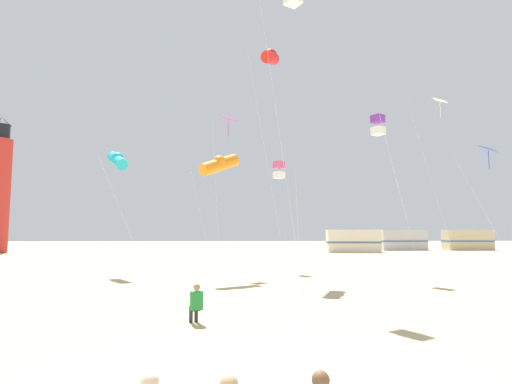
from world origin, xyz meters
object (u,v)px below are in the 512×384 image
at_px(kite_box_violet, 378,125).
at_px(kite_diamond_white, 439,108).
at_px(kite_diamond_magenta, 227,124).
at_px(kite_tube_cyan, 117,160).
at_px(kite_box_rainbow, 279,170).
at_px(rv_van_tan, 467,240).
at_px(kite_tube_orange, 219,164).
at_px(kite_flyer_standing, 196,303).
at_px(kite_diamond_blue, 488,153).
at_px(kite_tube_scarlet, 270,57).
at_px(rv_van_silver, 402,240).
at_px(rv_van_cream, 353,241).

height_order(kite_box_violet, kite_diamond_white, kite_diamond_white).
relative_size(kite_diamond_magenta, kite_tube_cyan, 1.29).
xyz_separation_m(kite_box_rainbow, rv_van_tan, (29.36, 28.83, -5.38)).
bearing_deg(kite_tube_cyan, kite_tube_orange, -25.54).
bearing_deg(kite_box_violet, kite_flyer_standing, -131.40).
distance_m(kite_diamond_blue, rv_van_tan, 38.32).
bearing_deg(kite_box_rainbow, kite_tube_cyan, -170.33).
bearing_deg(rv_van_tan, kite_diamond_white, -122.77).
bearing_deg(kite_flyer_standing, kite_diamond_white, -154.70).
bearing_deg(kite_flyer_standing, rv_van_tan, -146.32).
bearing_deg(kite_tube_scarlet, kite_tube_orange, -171.84).
relative_size(kite_tube_orange, rv_van_silver, 1.07).
bearing_deg(kite_diamond_blue, kite_box_violet, -178.98).
xyz_separation_m(kite_flyer_standing, kite_diamond_magenta, (0.58, 13.40, 8.79)).
distance_m(kite_box_rainbow, rv_van_tan, 41.50).
relative_size(kite_tube_cyan, rv_van_silver, 1.18).
bearing_deg(kite_diamond_blue, kite_flyer_standing, -146.00).
relative_size(kite_diamond_blue, kite_box_rainbow, 1.04).
distance_m(kite_tube_scarlet, rv_van_tan, 46.38).
height_order(kite_tube_cyan, rv_van_silver, kite_tube_cyan).
relative_size(kite_box_rainbow, rv_van_tan, 1.14).
bearing_deg(rv_van_tan, kite_diamond_magenta, -137.68).
distance_m(kite_diamond_blue, kite_diamond_magenta, 15.54).
bearing_deg(rv_van_tan, kite_tube_scarlet, -133.08).
bearing_deg(kite_diamond_white, rv_van_silver, 72.79).
bearing_deg(kite_tube_cyan, kite_tube_scarlet, -15.94).
xyz_separation_m(kite_diamond_blue, kite_diamond_white, (-0.58, 4.24, 3.97)).
height_order(kite_diamond_blue, kite_diamond_white, kite_diamond_white).
xyz_separation_m(kite_diamond_magenta, kite_tube_cyan, (-6.81, 0.09, -2.33)).
bearing_deg(rv_van_silver, kite_tube_cyan, -138.20).
relative_size(kite_box_violet, rv_van_silver, 1.41).
height_order(kite_diamond_white, kite_tube_cyan, kite_diamond_white).
xyz_separation_m(kite_box_rainbow, rv_van_cream, (11.66, 23.49, -5.38)).
distance_m(kite_diamond_white, rv_van_tan, 35.84).
distance_m(kite_diamond_blue, rv_van_silver, 35.39).
relative_size(kite_diamond_blue, kite_diamond_magenta, 0.76).
relative_size(kite_diamond_magenta, kite_box_violet, 1.08).
height_order(kite_box_rainbow, rv_van_silver, kite_box_rainbow).
bearing_deg(kite_diamond_white, rv_van_cream, 88.55).
height_order(kite_box_violet, kite_tube_orange, kite_box_violet).
relative_size(kite_box_violet, kite_box_rainbow, 1.26).
xyz_separation_m(kite_diamond_magenta, kite_tube_scarlet, (2.54, -2.57, 3.32)).
distance_m(kite_tube_scarlet, kite_diamond_white, 12.74).
bearing_deg(kite_diamond_blue, rv_van_tan, 62.13).
xyz_separation_m(kite_diamond_blue, kite_diamond_magenta, (-15.11, 2.82, 2.28)).
bearing_deg(kite_tube_orange, rv_van_silver, 54.74).
distance_m(kite_tube_orange, rv_van_cream, 32.66).
relative_size(kite_flyer_standing, kite_tube_orange, 0.16).
distance_m(rv_van_silver, rv_van_tan, 9.13).
distance_m(kite_box_rainbow, kite_tube_cyan, 10.43).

